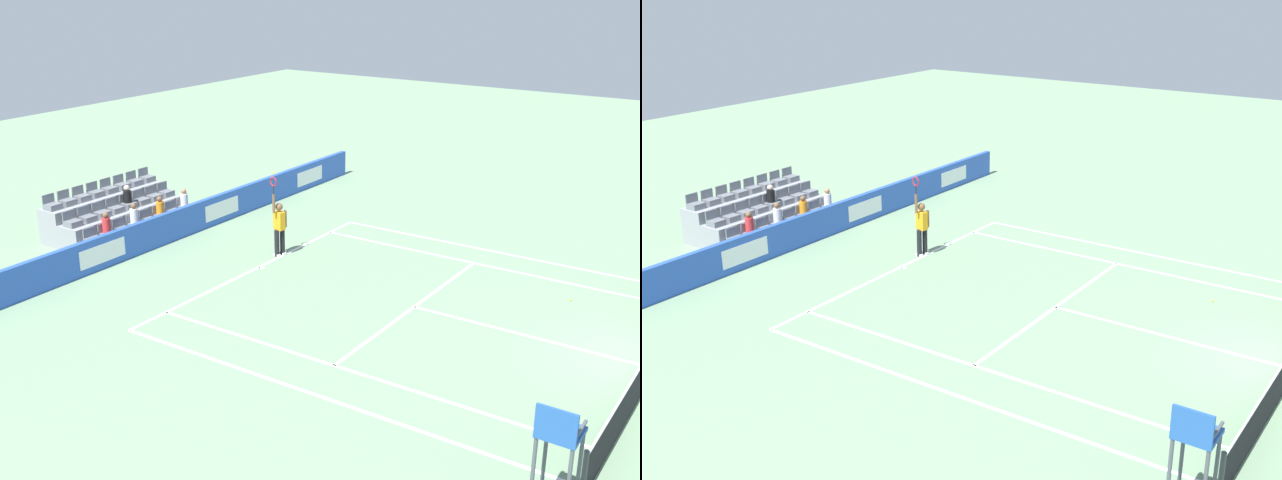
% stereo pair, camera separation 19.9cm
% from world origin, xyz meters
% --- Properties ---
extents(line_baseline, '(10.97, 0.10, 0.01)m').
position_xyz_m(line_baseline, '(0.00, -11.89, 0.00)').
color(line_baseline, white).
rests_on(line_baseline, ground).
extents(line_service, '(8.23, 0.10, 0.01)m').
position_xyz_m(line_service, '(0.00, -6.40, 0.00)').
color(line_service, white).
rests_on(line_service, ground).
extents(line_centre_service, '(0.10, 6.40, 0.01)m').
position_xyz_m(line_centre_service, '(0.00, -3.20, 0.00)').
color(line_centre_service, white).
rests_on(line_centre_service, ground).
extents(line_singles_sideline_left, '(0.10, 11.89, 0.01)m').
position_xyz_m(line_singles_sideline_left, '(4.12, -5.95, 0.00)').
color(line_singles_sideline_left, white).
rests_on(line_singles_sideline_left, ground).
extents(line_singles_sideline_right, '(0.10, 11.89, 0.01)m').
position_xyz_m(line_singles_sideline_right, '(-4.12, -5.95, 0.00)').
color(line_singles_sideline_right, white).
rests_on(line_singles_sideline_right, ground).
extents(line_doubles_sideline_left, '(0.10, 11.89, 0.01)m').
position_xyz_m(line_doubles_sideline_left, '(5.49, -5.95, 0.00)').
color(line_doubles_sideline_left, white).
rests_on(line_doubles_sideline_left, ground).
extents(line_doubles_sideline_right, '(0.10, 11.89, 0.01)m').
position_xyz_m(line_doubles_sideline_right, '(-5.49, -5.95, 0.00)').
color(line_doubles_sideline_right, white).
rests_on(line_doubles_sideline_right, ground).
extents(line_centre_mark, '(0.10, 0.20, 0.01)m').
position_xyz_m(line_centre_mark, '(0.00, -11.79, 0.00)').
color(line_centre_mark, white).
rests_on(line_centre_mark, ground).
extents(sponsor_barrier, '(22.73, 0.22, 1.06)m').
position_xyz_m(sponsor_barrier, '(0.00, -15.91, 0.53)').
color(sponsor_barrier, blue).
rests_on(sponsor_barrier, ground).
extents(tennis_player, '(0.51, 0.40, 2.85)m').
position_xyz_m(tennis_player, '(-1.23, -11.98, 0.99)').
color(tennis_player, black).
rests_on(tennis_player, ground).
extents(umpire_chair, '(0.70, 0.70, 2.34)m').
position_xyz_m(umpire_chair, '(6.76, -0.29, 1.52)').
color(umpire_chair, '#474C54').
rests_on(umpire_chair, ground).
extents(stadium_stand, '(4.96, 2.85, 1.76)m').
position_xyz_m(stadium_stand, '(-0.00, -18.21, 0.54)').
color(stadium_stand, gray).
rests_on(stadium_stand, ground).
extents(loose_tennis_ball, '(0.07, 0.07, 0.07)m').
position_xyz_m(loose_tennis_ball, '(-2.84, -2.91, 0.03)').
color(loose_tennis_ball, '#D1E533').
rests_on(loose_tennis_ball, ground).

